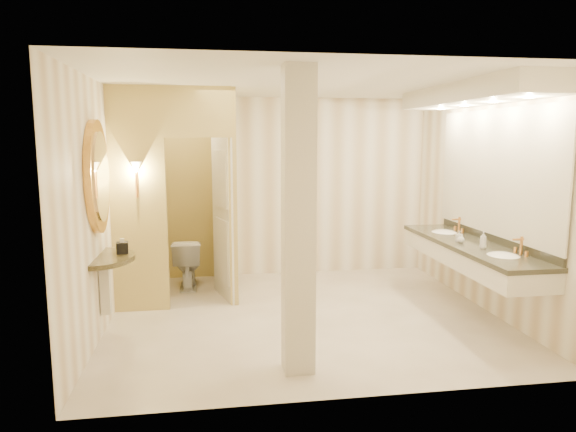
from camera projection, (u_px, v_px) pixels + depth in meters
name	position (u px, v px, depth m)	size (l,w,h in m)	color
floor	(304.00, 315.00, 6.11)	(4.50, 4.50, 0.00)	#F0E2CF
ceiling	(305.00, 83.00, 5.71)	(4.50, 4.50, 0.00)	silver
wall_back	(281.00, 187.00, 7.87)	(4.50, 0.02, 2.70)	white
wall_front	(352.00, 235.00, 3.96)	(4.50, 0.02, 2.70)	white
wall_left	(101.00, 207.00, 5.58)	(0.02, 4.00, 2.70)	white
wall_right	(486.00, 200.00, 6.25)	(0.02, 4.00, 2.70)	white
toilet_closet	(207.00, 193.00, 6.69)	(1.50, 1.55, 2.70)	#E1CD75
wall_sconce	(136.00, 169.00, 5.99)	(0.14, 0.14, 0.42)	#CA8640
vanity	(476.00, 178.00, 5.94)	(0.75, 2.74, 2.09)	beige
console_shelf	(99.00, 212.00, 5.27)	(0.89, 0.89, 1.89)	black
pillar	(298.00, 223.00, 4.48)	(0.27, 0.27, 2.70)	beige
tissue_box	(122.00, 248.00, 5.46)	(0.12, 0.12, 0.12)	black
toilet	(187.00, 263.00, 7.23)	(0.39, 0.69, 0.70)	white
soap_bottle_a	(459.00, 236.00, 6.08)	(0.06, 0.06, 0.13)	beige
soap_bottle_b	(461.00, 238.00, 6.02)	(0.08, 0.08, 0.10)	silver
soap_bottle_c	(483.00, 240.00, 5.70)	(0.07, 0.07, 0.19)	#C6B28C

